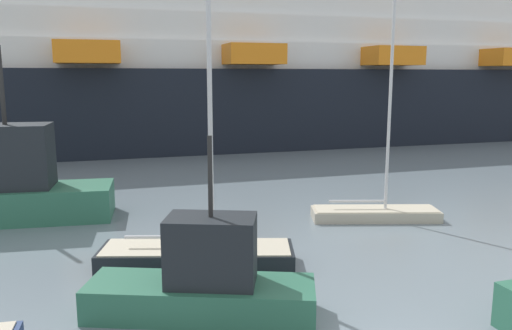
% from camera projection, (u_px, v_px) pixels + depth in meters
% --- Properties ---
extents(sailboat_2, '(5.37, 2.57, 9.69)m').
position_uv_depth(sailboat_2, '(375.00, 209.00, 21.01)').
color(sailboat_2, '#BCB29E').
rests_on(sailboat_2, ground_plane).
extents(sailboat_3, '(6.25, 3.10, 9.09)m').
position_uv_depth(sailboat_3, '(197.00, 253.00, 15.85)').
color(sailboat_3, black).
rests_on(sailboat_3, ground_plane).
extents(fishing_boat_0, '(8.98, 3.06, 7.06)m').
position_uv_depth(fishing_boat_0, '(3.00, 188.00, 20.67)').
color(fishing_boat_0, '#2D6B51').
rests_on(fishing_boat_0, ground_plane).
extents(fishing_boat_2, '(5.86, 3.35, 4.50)m').
position_uv_depth(fishing_boat_2, '(205.00, 281.00, 12.52)').
color(fishing_boat_2, '#2D6B51').
rests_on(fishing_boat_2, ground_plane).
extents(cruise_ship, '(116.47, 23.24, 20.49)m').
position_uv_depth(cruise_ship, '(88.00, 67.00, 41.98)').
color(cruise_ship, black).
rests_on(cruise_ship, ground_plane).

